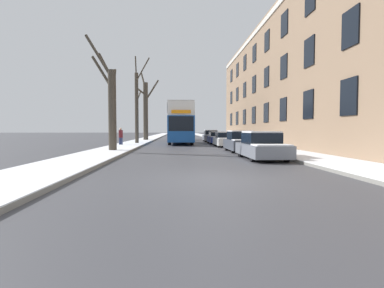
{
  "coord_description": "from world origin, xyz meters",
  "views": [
    {
      "loc": [
        -1.2,
        -8.9,
        1.51
      ],
      "look_at": [
        0.25,
        18.82,
        0.2
      ],
      "focal_mm": 28.0,
      "sensor_mm": 36.0,
      "label": 1
    }
  ],
  "objects_px": {
    "parked_car_1": "(240,142)",
    "pedestrian_left_sidewalk": "(121,136)",
    "parked_car_0": "(262,146)",
    "parked_car_4": "(211,136)",
    "parked_car_2": "(225,140)",
    "bare_tree_left_0": "(111,103)",
    "parked_car_3": "(217,138)",
    "oncoming_van": "(175,131)",
    "bare_tree_left_1": "(137,105)",
    "bare_tree_left_2": "(146,109)",
    "double_decker_bus": "(180,122)"
  },
  "relations": [
    {
      "from": "parked_car_2",
      "to": "double_decker_bus",
      "type": "bearing_deg",
      "value": 122.22
    },
    {
      "from": "oncoming_van",
      "to": "bare_tree_left_1",
      "type": "bearing_deg",
      "value": -105.08
    },
    {
      "from": "parked_car_1",
      "to": "pedestrian_left_sidewalk",
      "type": "distance_m",
      "value": 12.02
    },
    {
      "from": "parked_car_0",
      "to": "pedestrian_left_sidewalk",
      "type": "distance_m",
      "value": 15.79
    },
    {
      "from": "parked_car_4",
      "to": "oncoming_van",
      "type": "height_order",
      "value": "oncoming_van"
    },
    {
      "from": "oncoming_van",
      "to": "pedestrian_left_sidewalk",
      "type": "bearing_deg",
      "value": -105.49
    },
    {
      "from": "bare_tree_left_1",
      "to": "parked_car_1",
      "type": "relative_size",
      "value": 2.16
    },
    {
      "from": "bare_tree_left_2",
      "to": "bare_tree_left_1",
      "type": "bearing_deg",
      "value": -89.27
    },
    {
      "from": "double_decker_bus",
      "to": "parked_car_0",
      "type": "bearing_deg",
      "value": -77.41
    },
    {
      "from": "parked_car_1",
      "to": "parked_car_3",
      "type": "xyz_separation_m",
      "value": [
        -0.0,
        11.81,
        -0.05
      ]
    },
    {
      "from": "bare_tree_left_1",
      "to": "parked_car_0",
      "type": "height_order",
      "value": "bare_tree_left_1"
    },
    {
      "from": "parked_car_4",
      "to": "bare_tree_left_2",
      "type": "bearing_deg",
      "value": 160.28
    },
    {
      "from": "bare_tree_left_0",
      "to": "bare_tree_left_2",
      "type": "height_order",
      "value": "bare_tree_left_2"
    },
    {
      "from": "parked_car_3",
      "to": "oncoming_van",
      "type": "relative_size",
      "value": 0.83
    },
    {
      "from": "bare_tree_left_1",
      "to": "double_decker_bus",
      "type": "height_order",
      "value": "bare_tree_left_1"
    },
    {
      "from": "parked_car_0",
      "to": "parked_car_3",
      "type": "bearing_deg",
      "value": 90.0
    },
    {
      "from": "parked_car_2",
      "to": "parked_car_3",
      "type": "bearing_deg",
      "value": 90.0
    },
    {
      "from": "parked_car_0",
      "to": "parked_car_3",
      "type": "xyz_separation_m",
      "value": [
        0.0,
        17.07,
        -0.04
      ]
    },
    {
      "from": "bare_tree_left_0",
      "to": "parked_car_0",
      "type": "relative_size",
      "value": 1.75
    },
    {
      "from": "parked_car_0",
      "to": "parked_car_4",
      "type": "bearing_deg",
      "value": 90.0
    },
    {
      "from": "parked_car_2",
      "to": "pedestrian_left_sidewalk",
      "type": "distance_m",
      "value": 9.61
    },
    {
      "from": "bare_tree_left_0",
      "to": "bare_tree_left_2",
      "type": "distance_m",
      "value": 21.0
    },
    {
      "from": "bare_tree_left_1",
      "to": "parked_car_4",
      "type": "height_order",
      "value": "bare_tree_left_1"
    },
    {
      "from": "bare_tree_left_2",
      "to": "parked_car_1",
      "type": "relative_size",
      "value": 2.34
    },
    {
      "from": "parked_car_4",
      "to": "parked_car_2",
      "type": "bearing_deg",
      "value": -90.0
    },
    {
      "from": "double_decker_bus",
      "to": "parked_car_1",
      "type": "xyz_separation_m",
      "value": [
        3.97,
        -12.53,
        -1.76
      ]
    },
    {
      "from": "parked_car_0",
      "to": "parked_car_2",
      "type": "height_order",
      "value": "parked_car_0"
    },
    {
      "from": "bare_tree_left_1",
      "to": "parked_car_1",
      "type": "bearing_deg",
      "value": -51.72
    },
    {
      "from": "parked_car_3",
      "to": "pedestrian_left_sidewalk",
      "type": "bearing_deg",
      "value": -154.79
    },
    {
      "from": "parked_car_4",
      "to": "pedestrian_left_sidewalk",
      "type": "bearing_deg",
      "value": -132.23
    },
    {
      "from": "parked_car_3",
      "to": "oncoming_van",
      "type": "xyz_separation_m",
      "value": [
        -4.64,
        13.2,
        0.73
      ]
    },
    {
      "from": "parked_car_2",
      "to": "bare_tree_left_2",
      "type": "bearing_deg",
      "value": 120.38
    },
    {
      "from": "bare_tree_left_2",
      "to": "parked_car_1",
      "type": "height_order",
      "value": "bare_tree_left_2"
    },
    {
      "from": "parked_car_0",
      "to": "parked_car_3",
      "type": "height_order",
      "value": "parked_car_0"
    },
    {
      "from": "parked_car_1",
      "to": "parked_car_2",
      "type": "xyz_separation_m",
      "value": [
        -0.0,
        6.23,
        -0.05
      ]
    },
    {
      "from": "double_decker_bus",
      "to": "parked_car_1",
      "type": "distance_m",
      "value": 13.26
    },
    {
      "from": "bare_tree_left_2",
      "to": "pedestrian_left_sidewalk",
      "type": "xyz_separation_m",
      "value": [
        -0.93,
        -13.59,
        -3.42
      ]
    },
    {
      "from": "parked_car_2",
      "to": "parked_car_3",
      "type": "distance_m",
      "value": 5.58
    },
    {
      "from": "bare_tree_left_1",
      "to": "bare_tree_left_0",
      "type": "bearing_deg",
      "value": -91.81
    },
    {
      "from": "parked_car_1",
      "to": "bare_tree_left_0",
      "type": "bearing_deg",
      "value": -179.58
    },
    {
      "from": "parked_car_4",
      "to": "parked_car_1",
      "type": "bearing_deg",
      "value": -90.0
    },
    {
      "from": "bare_tree_left_2",
      "to": "parked_car_0",
      "type": "distance_m",
      "value": 27.79
    },
    {
      "from": "parked_car_1",
      "to": "oncoming_van",
      "type": "bearing_deg",
      "value": 100.5
    },
    {
      "from": "parked_car_2",
      "to": "parked_car_4",
      "type": "bearing_deg",
      "value": 90.0
    },
    {
      "from": "bare_tree_left_0",
      "to": "parked_car_3",
      "type": "xyz_separation_m",
      "value": [
        8.82,
        11.87,
        -2.68
      ]
    },
    {
      "from": "parked_car_1",
      "to": "parked_car_4",
      "type": "height_order",
      "value": "parked_car_4"
    },
    {
      "from": "bare_tree_left_2",
      "to": "parked_car_4",
      "type": "bearing_deg",
      "value": -19.72
    },
    {
      "from": "parked_car_2",
      "to": "bare_tree_left_0",
      "type": "bearing_deg",
      "value": -144.51
    },
    {
      "from": "parked_car_3",
      "to": "bare_tree_left_0",
      "type": "bearing_deg",
      "value": -126.61
    },
    {
      "from": "parked_car_4",
      "to": "parked_car_0",
      "type": "bearing_deg",
      "value": -90.0
    }
  ]
}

